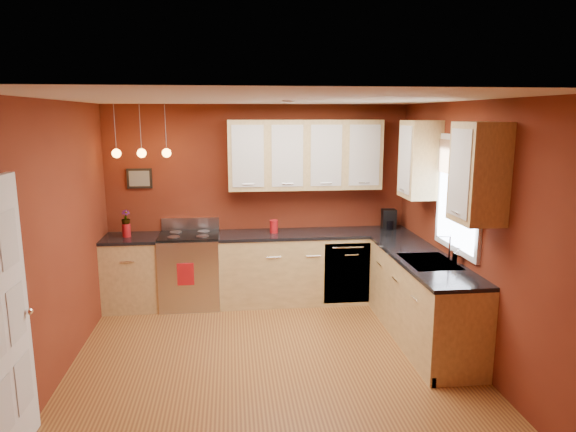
{
  "coord_description": "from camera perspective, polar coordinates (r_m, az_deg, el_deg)",
  "views": [
    {
      "loc": [
        -0.37,
        -4.73,
        2.45
      ],
      "look_at": [
        0.27,
        1.0,
        1.32
      ],
      "focal_mm": 32.0,
      "sensor_mm": 36.0,
      "label": 1
    }
  ],
  "objects": [
    {
      "name": "pendant_lights",
      "position": [
        6.58,
        -15.95,
        6.8
      ],
      "size": [
        0.71,
        0.11,
        0.66
      ],
      "color": "gray",
      "rests_on": "ceiling"
    },
    {
      "name": "wall_left",
      "position": [
        5.13,
        -24.77,
        -2.93
      ],
      "size": [
        0.02,
        4.2,
        2.6
      ],
      "primitive_type": "cube",
      "color": "maroon",
      "rests_on": "floor"
    },
    {
      "name": "base_cabinets_right",
      "position": [
        5.93,
        14.64,
        -9.03
      ],
      "size": [
        0.6,
        2.1,
        0.9
      ],
      "primitive_type": "cube",
      "color": "#DFBE77",
      "rests_on": "floor"
    },
    {
      "name": "dish_towel",
      "position": [
        6.52,
        -11.32,
        -6.37
      ],
      "size": [
        0.21,
        0.01,
        0.28
      ],
      "primitive_type": "cube",
      "color": "#AD1216",
      "rests_on": "gas_range"
    },
    {
      "name": "sink",
      "position": [
        5.65,
        15.43,
        -5.1
      ],
      "size": [
        0.5,
        0.7,
        0.33
      ],
      "color": "gray",
      "rests_on": "counter_right"
    },
    {
      "name": "coffee_maker",
      "position": [
        7.08,
        11.14,
        -0.43
      ],
      "size": [
        0.2,
        0.19,
        0.27
      ],
      "rotation": [
        0.0,
        0.0,
        -0.08
      ],
      "color": "black",
      "rests_on": "counter_back_right"
    },
    {
      "name": "counter_right",
      "position": [
        5.78,
        14.87,
        -4.65
      ],
      "size": [
        0.62,
        2.1,
        0.04
      ],
      "primitive_type": "cube",
      "color": "black",
      "rests_on": "base_cabinets_right"
    },
    {
      "name": "flowers",
      "position": [
        6.79,
        -17.59,
        -0.2
      ],
      "size": [
        0.14,
        0.14,
        0.19
      ],
      "primitive_type": "imported",
      "rotation": [
        0.0,
        0.0,
        0.43
      ],
      "color": "#AD1216",
      "rests_on": "red_vase"
    },
    {
      "name": "wall_picture",
      "position": [
        6.96,
        -16.18,
        4.03
      ],
      "size": [
        0.32,
        0.03,
        0.26
      ],
      "primitive_type": "cube",
      "color": "black",
      "rests_on": "wall_back"
    },
    {
      "name": "upper_cabinets_back",
      "position": [
        6.74,
        1.89,
        6.82
      ],
      "size": [
        2.0,
        0.35,
        0.9
      ],
      "primitive_type": "cube",
      "color": "#DFBE77",
      "rests_on": "wall_back"
    },
    {
      "name": "floor",
      "position": [
        5.34,
        -1.78,
        -16.26
      ],
      "size": [
        4.2,
        4.2,
        0.0
      ],
      "primitive_type": "plane",
      "color": "#9C682D",
      "rests_on": "ground"
    },
    {
      "name": "upper_cabinets_right",
      "position": [
        5.53,
        17.07,
        5.39
      ],
      "size": [
        0.35,
        1.95,
        0.9
      ],
      "primitive_type": "cube",
      "color": "#DFBE77",
      "rests_on": "wall_right"
    },
    {
      "name": "soap_pump",
      "position": [
        5.6,
        18.36,
        -4.22
      ],
      "size": [
        0.1,
        0.1,
        0.18
      ],
      "primitive_type": "imported",
      "rotation": [
        0.0,
        0.0,
        0.22
      ],
      "color": "white",
      "rests_on": "counter_right"
    },
    {
      "name": "counter_back_right",
      "position": [
        6.8,
        3.07,
        -1.95
      ],
      "size": [
        2.54,
        0.62,
        0.04
      ],
      "primitive_type": "cube",
      "color": "black",
      "rests_on": "base_cabinets_back_right"
    },
    {
      "name": "door_left_wall",
      "position": [
        4.13,
        -29.23,
        -10.62
      ],
      "size": [
        0.12,
        0.82,
        2.05
      ],
      "color": "white",
      "rests_on": "floor"
    },
    {
      "name": "red_vase",
      "position": [
        6.82,
        -17.51,
        -1.53
      ],
      "size": [
        0.1,
        0.1,
        0.17
      ],
      "primitive_type": "cylinder",
      "color": "#AD1216",
      "rests_on": "counter_back_left"
    },
    {
      "name": "base_cabinets_back_left",
      "position": [
        6.95,
        -16.84,
        -6.15
      ],
      "size": [
        0.7,
        0.6,
        0.9
      ],
      "primitive_type": "cube",
      "color": "#DFBE77",
      "rests_on": "floor"
    },
    {
      "name": "red_canister",
      "position": [
        6.73,
        -1.59,
        -1.16
      ],
      "size": [
        0.11,
        0.11,
        0.17
      ],
      "color": "#AD1216",
      "rests_on": "counter_back_right"
    },
    {
      "name": "dishwasher_front",
      "position": [
        6.72,
        6.57,
        -6.33
      ],
      "size": [
        0.6,
        0.02,
        0.8
      ],
      "primitive_type": "cube",
      "color": "#BABBBF",
      "rests_on": "base_cabinets_back_right"
    },
    {
      "name": "ceiling",
      "position": [
        4.74,
        -1.98,
        12.86
      ],
      "size": [
        4.0,
        4.2,
        0.02
      ],
      "primitive_type": "cube",
      "color": "silver",
      "rests_on": "wall_back"
    },
    {
      "name": "wall_back",
      "position": [
        6.93,
        -3.27,
        1.51
      ],
      "size": [
        4.0,
        0.02,
        2.6
      ],
      "primitive_type": "cube",
      "color": "maroon",
      "rests_on": "floor"
    },
    {
      "name": "window",
      "position": [
        5.6,
        18.43,
        2.68
      ],
      "size": [
        0.06,
        1.02,
        1.22
      ],
      "color": "white",
      "rests_on": "wall_right"
    },
    {
      "name": "base_cabinets_back_right",
      "position": [
        6.92,
        3.03,
        -5.75
      ],
      "size": [
        2.54,
        0.6,
        0.9
      ],
      "primitive_type": "cube",
      "color": "#DFBE77",
      "rests_on": "floor"
    },
    {
      "name": "counter_back_left",
      "position": [
        6.83,
        -17.06,
        -2.38
      ],
      "size": [
        0.7,
        0.62,
        0.04
      ],
      "primitive_type": "cube",
      "color": "black",
      "rests_on": "base_cabinets_back_left"
    },
    {
      "name": "wall_front",
      "position": [
        2.89,
        1.53,
        -12.4
      ],
      "size": [
        4.0,
        0.02,
        2.6
      ],
      "primitive_type": "cube",
      "color": "maroon",
      "rests_on": "floor"
    },
    {
      "name": "gas_range",
      "position": [
        6.84,
        -10.8,
        -5.85
      ],
      "size": [
        0.76,
        0.64,
        1.11
      ],
      "color": "#BABBBF",
      "rests_on": "floor"
    },
    {
      "name": "wall_right",
      "position": [
        5.41,
        19.74,
        -1.86
      ],
      "size": [
        0.02,
        4.2,
        2.6
      ],
      "primitive_type": "cube",
      "color": "maroon",
      "rests_on": "floor"
    }
  ]
}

